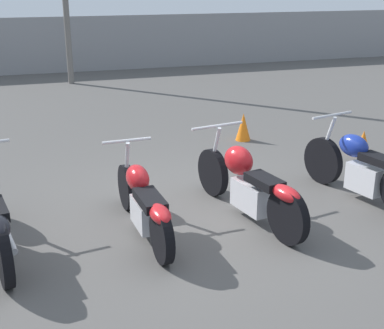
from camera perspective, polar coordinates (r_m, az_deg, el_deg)
name	(u,v)px	position (r m, az deg, el deg)	size (l,w,h in m)	color
ground_plane	(193,215)	(6.62, 0.06, -5.38)	(60.00, 60.00, 0.00)	#514F4C
fence_back	(79,44)	(17.16, -11.94, 12.43)	(40.00, 0.04, 1.67)	gray
motorcycle_slot_2	(144,203)	(6.00, -5.16, -4.08)	(0.60, 2.02, 0.94)	black
motorcycle_slot_3	(249,184)	(6.42, 6.07, -2.13)	(0.77, 2.20, 1.00)	black
motorcycle_slot_4	(364,169)	(7.26, 17.91, -0.43)	(0.78, 2.00, 1.03)	black
traffic_cone_near	(243,127)	(9.61, 5.49, 4.02)	(0.27, 0.27, 0.49)	orange
traffic_cone_far	(363,143)	(9.16, 17.78, 2.18)	(0.28, 0.28, 0.42)	orange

